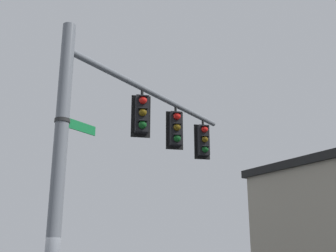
% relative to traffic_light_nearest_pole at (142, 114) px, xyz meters
% --- Properties ---
extents(signal_pole, '(0.30, 0.30, 7.28)m').
position_rel_traffic_light_nearest_pole_xyz_m(signal_pole, '(2.02, 1.89, -2.22)').
color(signal_pole, slate).
rests_on(signal_pole, ground).
extents(mast_arm, '(5.18, 4.91, 0.17)m').
position_rel_traffic_light_nearest_pole_xyz_m(mast_arm, '(-0.51, -0.50, 0.78)').
color(mast_arm, slate).
extents(traffic_light_nearest_pole, '(0.54, 0.49, 1.31)m').
position_rel_traffic_light_nearest_pole_xyz_m(traffic_light_nearest_pole, '(0.00, 0.00, 0.00)').
color(traffic_light_nearest_pole, black).
extents(traffic_light_mid_inner, '(0.54, 0.49, 1.31)m').
position_rel_traffic_light_nearest_pole_xyz_m(traffic_light_mid_inner, '(-1.24, -1.17, 0.00)').
color(traffic_light_mid_inner, black).
extents(traffic_light_mid_outer, '(0.54, 0.49, 1.31)m').
position_rel_traffic_light_nearest_pole_xyz_m(traffic_light_mid_outer, '(-2.48, -2.35, 0.00)').
color(traffic_light_mid_outer, black).
extents(street_name_sign, '(0.91, 0.88, 0.22)m').
position_rel_traffic_light_nearest_pole_xyz_m(street_name_sign, '(1.86, 1.74, -0.92)').
color(street_name_sign, '#147238').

